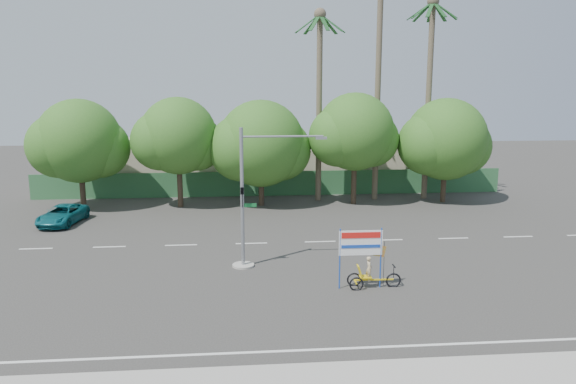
{
  "coord_description": "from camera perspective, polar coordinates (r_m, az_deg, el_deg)",
  "views": [
    {
      "loc": [
        -2.61,
        -23.13,
        9.24
      ],
      "look_at": [
        -0.1,
        5.43,
        3.5
      ],
      "focal_mm": 35.0,
      "sensor_mm": 36.0,
      "label": 1
    }
  ],
  "objects": [
    {
      "name": "ground",
      "position": [
        25.05,
        1.34,
        -10.33
      ],
      "size": [
        120.0,
        120.0,
        0.0
      ],
      "primitive_type": "plane",
      "color": "#33302D",
      "rests_on": "ground"
    },
    {
      "name": "fence",
      "position": [
        45.46,
        -1.64,
        0.87
      ],
      "size": [
        38.0,
        0.08,
        2.0
      ],
      "primitive_type": "cube",
      "color": "#336B3D",
      "rests_on": "ground"
    },
    {
      "name": "palm_short",
      "position": [
        43.07,
        3.2,
        10.8
      ],
      "size": [
        3.73,
        3.79,
        14.45
      ],
      "color": "#70604C",
      "rests_on": "ground"
    },
    {
      "name": "pickup_truck",
      "position": [
        39.4,
        -21.94,
        -2.17
      ],
      "size": [
        2.71,
        4.67,
        1.22
      ],
      "primitive_type": "imported",
      "rotation": [
        0.0,
        0.0,
        -0.16
      ],
      "color": "#0E5C66",
      "rests_on": "ground"
    },
    {
      "name": "tree_right",
      "position": [
        42.21,
        6.75,
        5.8
      ],
      "size": [
        6.9,
        5.8,
        8.36
      ],
      "color": "#473828",
      "rests_on": "ground"
    },
    {
      "name": "building_right",
      "position": [
        50.81,
        7.1,
        2.81
      ],
      "size": [
        14.0,
        8.0,
        3.6
      ],
      "primitive_type": "cube",
      "color": "#C4B49C",
      "rests_on": "ground"
    },
    {
      "name": "building_left",
      "position": [
        50.21,
        -13.44,
        2.72
      ],
      "size": [
        12.0,
        8.0,
        4.0
      ],
      "primitive_type": "cube",
      "color": "#C4B49C",
      "rests_on": "ground"
    },
    {
      "name": "tree_far_left",
      "position": [
        42.93,
        -20.51,
        4.62
      ],
      "size": [
        7.14,
        6.0,
        7.96
      ],
      "color": "#473828",
      "rests_on": "ground"
    },
    {
      "name": "sidewalk_near",
      "position": [
        18.32,
        4.08,
        -18.79
      ],
      "size": [
        50.0,
        2.4,
        0.12
      ],
      "primitive_type": "cube",
      "color": "gray",
      "rests_on": "ground"
    },
    {
      "name": "tree_far_right",
      "position": [
        44.22,
        15.68,
        4.93
      ],
      "size": [
        7.38,
        6.2,
        7.94
      ],
      "color": "#473828",
      "rests_on": "ground"
    },
    {
      "name": "trike_billboard",
      "position": [
        25.63,
        7.95,
        -7.23
      ],
      "size": [
        2.88,
        0.66,
        2.83
      ],
      "rotation": [
        0.0,
        0.0,
        -0.01
      ],
      "color": "black",
      "rests_on": "ground"
    },
    {
      "name": "palm_mid",
      "position": [
        45.07,
        14.18,
        11.18
      ],
      "size": [
        3.73,
        3.79,
        15.45
      ],
      "color": "#70604C",
      "rests_on": "ground"
    },
    {
      "name": "tree_left",
      "position": [
        41.58,
        -11.16,
        5.34
      ],
      "size": [
        6.66,
        5.6,
        8.07
      ],
      "color": "#473828",
      "rests_on": "ground"
    },
    {
      "name": "tree_center",
      "position": [
        41.44,
        -2.83,
        4.69
      ],
      "size": [
        7.62,
        6.4,
        7.85
      ],
      "color": "#473828",
      "rests_on": "ground"
    },
    {
      "name": "palm_tall",
      "position": [
        43.95,
        9.19,
        12.77
      ],
      "size": [
        3.73,
        3.79,
        17.45
      ],
      "color": "#70604C",
      "rests_on": "ground"
    },
    {
      "name": "traffic_signal",
      "position": [
        27.85,
        -4.03,
        -1.83
      ],
      "size": [
        4.72,
        1.1,
        7.0
      ],
      "color": "gray",
      "rests_on": "ground"
    }
  ]
}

